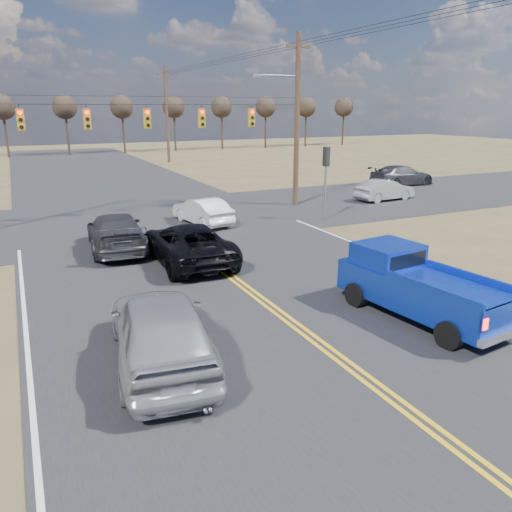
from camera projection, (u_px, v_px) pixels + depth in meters
name	position (u px, v px, depth m)	size (l,w,h in m)	color
ground	(345.00, 363.00, 11.88)	(160.00, 160.00, 0.00)	brown
road_main	(202.00, 256.00, 20.52)	(14.00, 120.00, 0.02)	#28282B
road_cross	(153.00, 218.00, 27.43)	(120.00, 12.00, 0.02)	#28282B
signal_gantry	(158.00, 123.00, 26.01)	(19.60, 4.83, 10.00)	#473323
utility_poles	(152.00, 120.00, 25.08)	(19.60, 58.32, 10.00)	#473323
treeline	(114.00, 110.00, 33.55)	(87.00, 117.80, 7.40)	#33261C
pickup_truck	(417.00, 286.00, 14.30)	(2.54, 5.34, 1.93)	black
silver_suv	(161.00, 329.00, 11.59)	(2.15, 5.33, 1.82)	#94959B
black_suv	(188.00, 243.00, 19.41)	(2.59, 5.61, 1.56)	black
white_car_queue	(202.00, 211.00, 25.91)	(1.46, 4.19, 1.38)	white
dgrey_car_queue	(116.00, 232.00, 21.14)	(2.21, 5.43, 1.58)	#34353A
cross_car_east_near	(385.00, 190.00, 32.52)	(4.15, 1.45, 1.37)	#93969A
cross_car_east_far	(402.00, 175.00, 38.73)	(5.36, 2.18, 1.56)	#37373C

